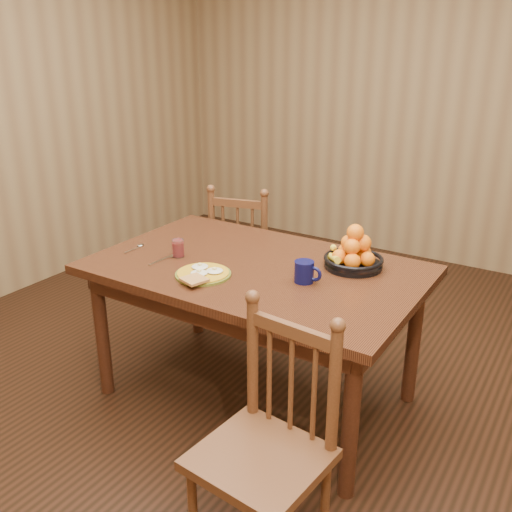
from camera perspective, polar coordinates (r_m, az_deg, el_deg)
The scene contains 10 objects.
room at distance 2.63m, azimuth 0.00°, elevation 11.24°, with size 4.52×5.02×2.72m.
dining_table at distance 2.83m, azimuth 0.00°, elevation -2.55°, with size 1.60×1.00×0.75m.
chair_far at distance 3.74m, azimuth -1.10°, elevation -0.03°, with size 0.51×0.50×0.93m.
chair_near at distance 2.10m, azimuth 1.09°, elevation -18.68°, with size 0.46×0.44×0.94m.
breakfast_plate at distance 2.68m, azimuth -5.35°, elevation -1.76°, with size 0.26×0.30×0.04m.
fork at distance 2.90m, azimuth -9.19°, elevation -0.31°, with size 0.04×0.18×0.00m.
spoon at distance 3.10m, azimuth -11.72°, elevation 0.93°, with size 0.04×0.16×0.01m.
coffee_mug at distance 2.60m, azimuth 4.92°, elevation -1.57°, with size 0.13×0.09×0.10m.
juice_glass at distance 2.93m, azimuth -7.79°, elevation 0.74°, with size 0.06×0.06×0.09m.
fruit_bowl at distance 2.79m, azimuth 9.71°, elevation 0.12°, with size 0.29×0.29×0.22m.
Camera 1 is at (1.38, -2.19, 1.80)m, focal length 40.00 mm.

